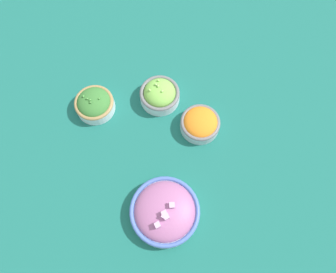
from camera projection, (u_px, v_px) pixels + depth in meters
ground_plane at (168, 140)px, 0.98m from camera, size 3.00×3.00×0.00m
bowl_red_onion at (165, 211)px, 0.88m from camera, size 0.19×0.19×0.08m
bowl_carrots at (200, 123)px, 0.97m from camera, size 0.12×0.12×0.06m
bowl_lettuce at (160, 94)px, 1.00m from camera, size 0.12×0.12×0.07m
bowl_broccoli at (94, 104)px, 0.99m from camera, size 0.12×0.12×0.07m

